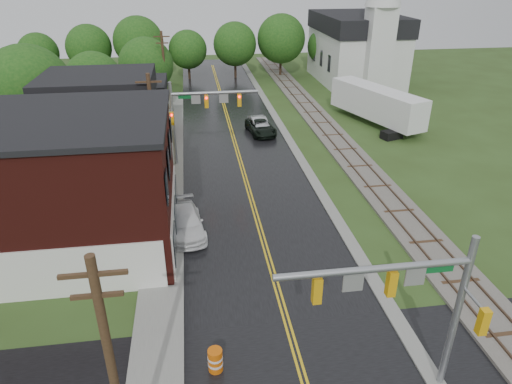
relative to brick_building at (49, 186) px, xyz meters
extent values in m
cube|color=black|center=(12.48, 15.00, -4.15)|extent=(10.00, 90.00, 0.02)
cube|color=gray|center=(17.88, 20.00, -4.15)|extent=(0.80, 70.00, 0.12)
cube|color=gray|center=(6.28, 10.00, -4.15)|extent=(2.40, 50.00, 0.12)
cube|color=#48140F|center=(-0.02, 0.00, -0.15)|extent=(14.00, 10.00, 8.00)
cube|color=silver|center=(7.03, 0.00, -2.65)|extent=(0.10, 9.50, 3.00)
cube|color=black|center=(-0.02, 0.00, 4.00)|extent=(14.30, 10.30, 0.30)
cube|color=tan|center=(1.48, 11.00, -0.95)|extent=(8.00, 7.00, 6.40)
cube|color=#3F0F0C|center=(2.48, 20.00, -1.95)|extent=(7.00, 6.00, 4.40)
cube|color=silver|center=(32.48, 40.00, -0.65)|extent=(10.00, 16.00, 7.00)
cube|color=black|center=(32.48, 40.00, 4.05)|extent=(10.40, 16.40, 2.40)
cube|color=silver|center=(32.48, 32.00, 1.35)|extent=(3.20, 3.20, 11.00)
cube|color=#59544C|center=(22.48, 20.00, -4.05)|extent=(3.20, 80.00, 0.20)
cube|color=#4C3828|center=(21.76, 20.00, -3.91)|extent=(0.10, 80.00, 0.12)
cube|color=#4C3828|center=(23.20, 20.00, -3.91)|extent=(0.10, 80.00, 0.12)
cylinder|color=gray|center=(18.08, -13.00, -0.55)|extent=(0.28, 0.28, 7.20)
cylinder|color=gray|center=(14.48, -13.00, 2.05)|extent=(7.20, 0.26, 0.26)
cube|color=orange|center=(15.20, -13.00, 1.35)|extent=(0.32, 0.30, 1.05)
cube|color=orange|center=(12.47, -13.00, 1.35)|extent=(0.32, 0.30, 1.05)
cube|color=gray|center=(16.07, -13.00, 1.55)|extent=(0.75, 0.06, 0.75)
cube|color=gray|center=(13.76, -13.00, 1.55)|extent=(0.75, 0.06, 0.75)
cube|color=#0C5926|center=(16.79, -13.00, 1.80)|extent=(1.40, 0.04, 0.30)
cylinder|color=gray|center=(6.88, 12.00, -0.55)|extent=(0.28, 0.28, 7.20)
cylinder|color=gray|center=(10.48, 12.00, 2.05)|extent=(7.20, 0.26, 0.26)
cube|color=orange|center=(9.76, 12.00, 1.35)|extent=(0.32, 0.30, 1.05)
cube|color=orange|center=(12.50, 12.00, 1.35)|extent=(0.32, 0.30, 1.05)
cube|color=gray|center=(8.90, 12.00, 1.55)|extent=(0.75, 0.06, 0.75)
cube|color=gray|center=(11.20, 12.00, 1.55)|extent=(0.75, 0.06, 0.75)
cube|color=#0C5926|center=(8.18, 12.00, 1.80)|extent=(1.40, 0.04, 0.30)
sphere|color=#FF0C0C|center=(9.76, 11.82, 1.68)|extent=(0.20, 0.20, 0.20)
cylinder|color=#382616|center=(5.68, -15.00, 0.35)|extent=(0.28, 0.28, 9.00)
cube|color=#382616|center=(5.68, -15.00, 4.25)|extent=(1.80, 0.12, 0.12)
cube|color=#382616|center=(5.68, -15.00, 3.55)|extent=(1.40, 0.12, 0.12)
cylinder|color=#382616|center=(5.68, 7.00, 0.35)|extent=(0.28, 0.28, 9.00)
cube|color=#382616|center=(5.68, 7.00, 4.25)|extent=(1.80, 0.12, 0.12)
cube|color=#382616|center=(5.68, 7.00, 3.55)|extent=(1.40, 0.12, 0.12)
cylinder|color=#382616|center=(5.68, 29.00, 0.35)|extent=(0.28, 0.28, 9.00)
cube|color=#382616|center=(5.68, 29.00, 4.25)|extent=(1.80, 0.12, 0.12)
cube|color=#382616|center=(5.68, 29.00, 3.55)|extent=(1.40, 0.12, 0.12)
cylinder|color=black|center=(-5.52, 17.00, -2.44)|extent=(0.36, 0.36, 3.42)
sphere|color=#164213|center=(-5.52, 17.00, 1.74)|extent=(7.60, 7.60, 7.60)
sphere|color=#164213|center=(-4.92, 16.60, 1.07)|extent=(5.32, 5.32, 5.32)
cylinder|color=black|center=(-1.52, 25.00, -2.80)|extent=(0.36, 0.36, 2.70)
sphere|color=#164213|center=(-1.52, 25.00, 0.50)|extent=(6.00, 6.00, 6.00)
sphere|color=#164213|center=(-0.92, 24.60, -0.03)|extent=(4.20, 4.20, 4.20)
cylinder|color=black|center=(3.48, 31.00, -2.71)|extent=(0.36, 0.36, 2.88)
sphere|color=#164213|center=(3.48, 31.00, 0.81)|extent=(6.40, 6.40, 6.40)
sphere|color=#164213|center=(4.08, 30.60, 0.25)|extent=(4.48, 4.48, 4.48)
imported|color=black|center=(15.40, 18.91, -3.45)|extent=(2.95, 5.32, 1.41)
imported|color=#9FA0A4|center=(15.35, 19.65, -3.42)|extent=(2.05, 4.57, 1.46)
imported|color=white|center=(7.68, 0.58, -3.40)|extent=(2.77, 5.41, 1.50)
cube|color=black|center=(28.16, 15.65, -3.75)|extent=(2.31, 1.80, 0.80)
cylinder|color=gray|center=(28.16, 23.45, -3.75)|extent=(0.16, 0.16, 0.80)
cube|color=silver|center=(28.16, 20.33, -1.79)|extent=(6.65, 12.68, 3.12)
cylinder|color=#CF5809|center=(8.84, -11.00, -3.59)|extent=(0.75, 0.75, 1.13)
camera|label=1|loc=(8.55, -25.26, 11.58)|focal=32.00mm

